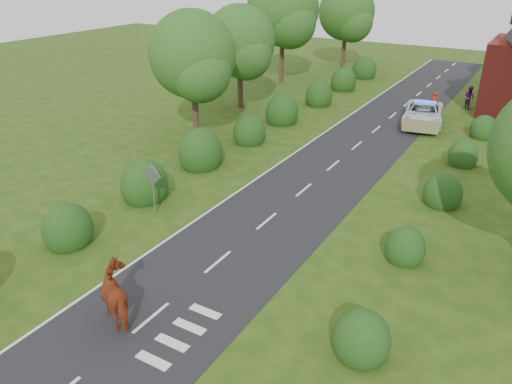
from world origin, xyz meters
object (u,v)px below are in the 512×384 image
Objects in this scene: pedestrian_red at (434,103)px; pedestrian_purple at (469,97)px; cow at (121,298)px; police_van at (423,114)px; road_sign at (153,182)px.

pedestrian_purple is at bearing -127.21° from pedestrian_red.
cow is 1.35× the size of pedestrian_red.
pedestrian_red is at bearing -163.49° from cow.
pedestrian_purple is (2.13, 2.95, 0.06)m from pedestrian_red.
cow is 27.50m from police_van.
road_sign is at bearing 113.42° from pedestrian_purple.
cow is 30.93m from pedestrian_red.
police_van is at bearing 114.56° from pedestrian_purple.
road_sign reaches higher than pedestrian_purple.
pedestrian_purple reaches higher than police_van.
pedestrian_red reaches higher than cow.
pedestrian_purple is at bearing 70.54° from road_sign.
police_van is at bearing -164.27° from cow.
police_van is 3.45m from pedestrian_red.
police_van reaches higher than pedestrian_red.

